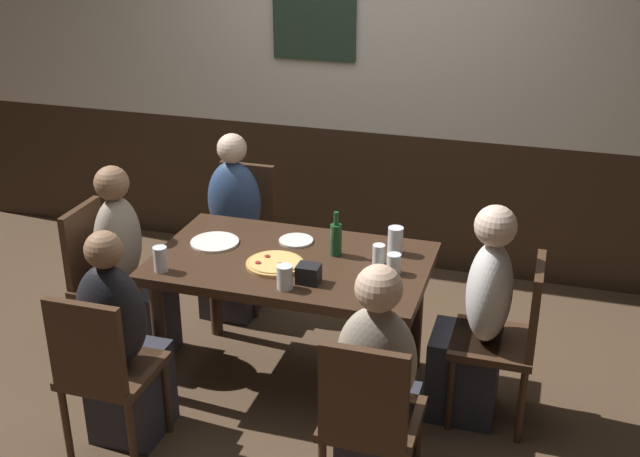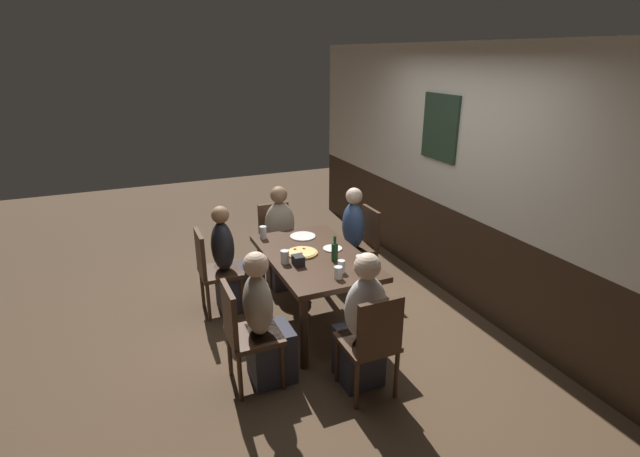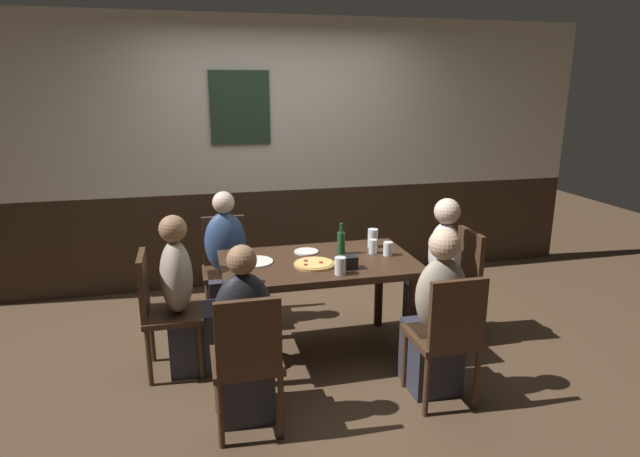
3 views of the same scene
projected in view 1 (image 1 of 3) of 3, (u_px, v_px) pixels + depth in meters
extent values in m
plane|color=#4C3826|center=(293.00, 380.00, 4.37)|extent=(12.00, 12.00, 0.00)
cube|color=#332316|center=(368.00, 195.00, 5.63)|extent=(6.40, 0.10, 0.95)
cube|color=beige|center=(372.00, 6.00, 5.11)|extent=(6.40, 0.10, 1.65)
cube|color=#233828|center=(314.00, 7.00, 5.16)|extent=(0.56, 0.03, 0.68)
cube|color=#382316|center=(291.00, 263.00, 4.09)|extent=(1.40, 0.85, 0.05)
cylinder|color=#382316|center=(160.00, 341.00, 4.10)|extent=(0.07, 0.07, 0.69)
cylinder|color=#382316|center=(390.00, 380.00, 3.77)|extent=(0.07, 0.07, 0.69)
cylinder|color=#382316|center=(215.00, 282.00, 4.70)|extent=(0.07, 0.07, 0.69)
cylinder|color=#382316|center=(417.00, 312.00, 4.37)|extent=(0.07, 0.07, 0.69)
cube|color=#422B1C|center=(493.00, 343.00, 3.92)|extent=(0.40, 0.40, 0.04)
cube|color=#422B1C|center=(536.00, 306.00, 3.78)|extent=(0.04, 0.36, 0.43)
cylinder|color=#422B1C|center=(450.00, 394.00, 3.91)|extent=(0.04, 0.04, 0.41)
cylinder|color=#422B1C|center=(460.00, 358.00, 4.21)|extent=(0.04, 0.04, 0.41)
cylinder|color=#422B1C|center=(521.00, 406.00, 3.82)|extent=(0.04, 0.04, 0.41)
cylinder|color=#422B1C|center=(526.00, 368.00, 4.12)|extent=(0.04, 0.04, 0.41)
cube|color=#422B1C|center=(113.00, 371.00, 3.70)|extent=(0.40, 0.40, 0.04)
cube|color=#422B1C|center=(86.00, 347.00, 3.45)|extent=(0.36, 0.04, 0.43)
cylinder|color=#422B1C|center=(105.00, 385.00, 3.98)|extent=(0.04, 0.04, 0.41)
cylinder|color=#422B1C|center=(167.00, 397.00, 3.89)|extent=(0.04, 0.04, 0.41)
cylinder|color=#422B1C|center=(66.00, 426.00, 3.68)|extent=(0.04, 0.04, 0.41)
cylinder|color=#422B1C|center=(132.00, 439.00, 3.59)|extent=(0.04, 0.04, 0.41)
cube|color=#422B1C|center=(372.00, 419.00, 3.37)|extent=(0.40, 0.40, 0.04)
cube|color=#422B1C|center=(363.00, 397.00, 3.11)|extent=(0.36, 0.04, 0.43)
cylinder|color=#422B1C|center=(344.00, 430.00, 3.65)|extent=(0.04, 0.04, 0.41)
cylinder|color=#422B1C|center=(417.00, 444.00, 3.56)|extent=(0.04, 0.04, 0.41)
cube|color=#422B1C|center=(117.00, 285.00, 4.48)|extent=(0.40, 0.40, 0.04)
cube|color=#422B1C|center=(84.00, 243.00, 4.43)|extent=(0.04, 0.36, 0.43)
cylinder|color=#422B1C|center=(161.00, 310.00, 4.67)|extent=(0.04, 0.04, 0.41)
cylinder|color=#422B1C|center=(132.00, 339.00, 4.38)|extent=(0.04, 0.04, 0.41)
cylinder|color=#422B1C|center=(110.00, 302.00, 4.76)|extent=(0.04, 0.04, 0.41)
cylinder|color=#422B1C|center=(78.00, 330.00, 4.47)|extent=(0.04, 0.04, 0.41)
cube|color=#422B1C|center=(239.00, 240.00, 5.04)|extent=(0.40, 0.40, 0.04)
cube|color=#422B1C|center=(248.00, 196.00, 5.10)|extent=(0.36, 0.04, 0.43)
cylinder|color=#422B1C|center=(255.00, 288.00, 4.93)|extent=(0.04, 0.04, 0.41)
cylinder|color=#422B1C|center=(205.00, 280.00, 5.02)|extent=(0.04, 0.04, 0.41)
cylinder|color=#422B1C|center=(274.00, 264.00, 5.23)|extent=(0.04, 0.04, 0.41)
cylinder|color=#422B1C|center=(226.00, 258.00, 5.32)|extent=(0.04, 0.04, 0.41)
cube|color=#2D2D38|center=(463.00, 373.00, 4.04)|extent=(0.34, 0.32, 0.45)
ellipsoid|color=silver|center=(489.00, 292.00, 3.82)|extent=(0.22, 0.34, 0.51)
sphere|color=beige|center=(496.00, 226.00, 3.68)|extent=(0.20, 0.20, 0.20)
cube|color=#2D2D38|center=(131.00, 392.00, 3.89)|extent=(0.32, 0.34, 0.45)
ellipsoid|color=black|center=(111.00, 315.00, 3.62)|extent=(0.34, 0.22, 0.50)
sphere|color=#936B4C|center=(104.00, 250.00, 3.49)|extent=(0.17, 0.17, 0.17)
cube|color=#2D2D38|center=(378.00, 439.00, 3.56)|extent=(0.32, 0.34, 0.45)
ellipsoid|color=tan|center=(376.00, 360.00, 3.29)|extent=(0.34, 0.22, 0.49)
sphere|color=#DBB293|center=(379.00, 288.00, 3.16)|extent=(0.20, 0.20, 0.20)
cube|color=#2D2D38|center=(141.00, 320.00, 4.53)|extent=(0.34, 0.32, 0.45)
ellipsoid|color=tan|center=(118.00, 241.00, 4.36)|extent=(0.22, 0.34, 0.51)
sphere|color=#936B4C|center=(112.00, 183.00, 4.22)|extent=(0.19, 0.19, 0.19)
cube|color=#2D2D38|center=(232.00, 278.00, 5.00)|extent=(0.32, 0.34, 0.45)
ellipsoid|color=#334C7A|center=(234.00, 201.00, 4.89)|extent=(0.34, 0.22, 0.52)
sphere|color=beige|center=(232.00, 148.00, 4.75)|extent=(0.18, 0.18, 0.18)
cylinder|color=tan|center=(275.00, 264.00, 4.00)|extent=(0.29, 0.29, 0.02)
cylinder|color=#DBB760|center=(275.00, 262.00, 4.00)|extent=(0.26, 0.26, 0.01)
cylinder|color=maroon|center=(267.00, 256.00, 4.04)|extent=(0.03, 0.03, 0.00)
cylinder|color=maroon|center=(281.00, 264.00, 3.96)|extent=(0.03, 0.03, 0.00)
cylinder|color=maroon|center=(258.00, 262.00, 3.97)|extent=(0.03, 0.03, 0.00)
cylinder|color=silver|center=(395.00, 241.00, 4.11)|extent=(0.08, 0.08, 0.14)
cylinder|color=#B26623|center=(395.00, 248.00, 4.13)|extent=(0.07, 0.07, 0.06)
cylinder|color=silver|center=(160.00, 259.00, 3.93)|extent=(0.07, 0.07, 0.13)
cylinder|color=#C6842D|center=(161.00, 264.00, 3.94)|extent=(0.06, 0.06, 0.07)
cylinder|color=silver|center=(394.00, 264.00, 3.91)|extent=(0.07, 0.07, 0.10)
cylinder|color=gold|center=(394.00, 268.00, 3.92)|extent=(0.06, 0.06, 0.06)
cylinder|color=silver|center=(379.00, 255.00, 4.00)|extent=(0.06, 0.06, 0.11)
cylinder|color=#B26623|center=(379.00, 259.00, 4.00)|extent=(0.06, 0.06, 0.06)
cylinder|color=silver|center=(285.00, 277.00, 3.76)|extent=(0.08, 0.08, 0.12)
cylinder|color=gold|center=(285.00, 284.00, 3.77)|extent=(0.07, 0.07, 0.04)
cylinder|color=#194723|center=(336.00, 240.00, 4.09)|extent=(0.06, 0.06, 0.17)
cylinder|color=#194723|center=(336.00, 219.00, 4.04)|extent=(0.03, 0.03, 0.07)
cylinder|color=white|center=(215.00, 242.00, 4.25)|extent=(0.26, 0.26, 0.01)
cylinder|color=white|center=(296.00, 241.00, 4.27)|extent=(0.18, 0.18, 0.01)
cube|color=black|center=(309.00, 274.00, 3.82)|extent=(0.11, 0.09, 0.09)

